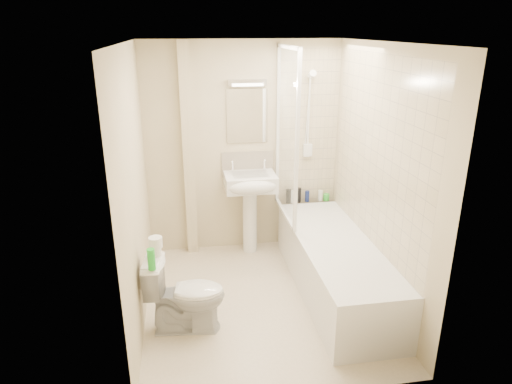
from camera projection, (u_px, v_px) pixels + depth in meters
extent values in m
plane|color=beige|center=(261.00, 301.00, 4.45)|extent=(2.50, 2.50, 0.00)
cube|color=beige|center=(243.00, 149.00, 5.20)|extent=(2.20, 0.02, 2.40)
cube|color=beige|center=(135.00, 191.00, 3.87)|extent=(0.02, 2.50, 2.40)
cube|color=beige|center=(379.00, 178.00, 4.20)|extent=(0.02, 2.50, 2.40)
cube|color=white|center=(263.00, 42.00, 3.63)|extent=(2.20, 2.50, 0.02)
cube|color=beige|center=(308.00, 128.00, 5.22)|extent=(0.70, 0.01, 1.75)
cube|color=beige|center=(378.00, 153.00, 4.18)|extent=(0.01, 2.10, 1.75)
cube|color=beige|center=(188.00, 153.00, 5.05)|extent=(0.12, 0.12, 2.40)
cube|color=beige|center=(248.00, 164.00, 5.25)|extent=(0.60, 0.02, 0.30)
cube|color=white|center=(247.00, 116.00, 5.06)|extent=(0.46, 0.01, 0.60)
cube|color=silver|center=(247.00, 83.00, 4.92)|extent=(0.42, 0.07, 0.07)
cube|color=white|center=(335.00, 267.00, 4.52)|extent=(0.70, 2.10, 0.55)
cube|color=white|center=(336.00, 247.00, 4.45)|extent=(0.56, 1.96, 0.05)
cube|color=white|center=(286.00, 135.00, 4.75)|extent=(0.01, 0.90, 1.80)
cube|color=white|center=(278.00, 127.00, 5.15)|extent=(0.04, 0.04, 1.80)
cube|color=white|center=(297.00, 146.00, 4.34)|extent=(0.04, 0.04, 1.80)
cube|color=white|center=(289.00, 47.00, 4.45)|extent=(0.04, 0.90, 0.04)
cube|color=white|center=(285.00, 213.00, 5.06)|extent=(0.04, 0.90, 0.03)
cylinder|color=white|center=(309.00, 117.00, 5.16)|extent=(0.02, 0.02, 0.90)
cylinder|color=white|center=(307.00, 156.00, 5.31)|extent=(0.05, 0.05, 0.02)
cylinder|color=white|center=(310.00, 77.00, 5.01)|extent=(0.05, 0.05, 0.02)
cylinder|color=white|center=(312.00, 74.00, 4.93)|extent=(0.08, 0.11, 0.11)
cube|color=white|center=(307.00, 150.00, 5.28)|extent=(0.10, 0.05, 0.14)
cylinder|color=white|center=(308.00, 113.00, 5.12)|extent=(0.01, 0.13, 0.84)
cylinder|color=white|center=(250.00, 221.00, 5.33)|extent=(0.16, 0.16, 0.77)
cube|color=white|center=(250.00, 182.00, 5.13)|extent=(0.57, 0.44, 0.18)
ellipsoid|color=white|center=(252.00, 186.00, 4.97)|extent=(0.57, 0.24, 0.18)
cube|color=silver|center=(250.00, 176.00, 5.11)|extent=(0.39, 0.28, 0.04)
cylinder|color=white|center=(232.00, 167.00, 5.15)|extent=(0.03, 0.03, 0.10)
cylinder|color=white|center=(265.00, 166.00, 5.21)|extent=(0.03, 0.03, 0.10)
sphere|color=white|center=(232.00, 162.00, 5.13)|extent=(0.04, 0.04, 0.04)
sphere|color=white|center=(265.00, 161.00, 5.19)|extent=(0.04, 0.04, 0.04)
cylinder|color=black|center=(289.00, 196.00, 5.39)|extent=(0.06, 0.06, 0.16)
cylinder|color=silver|center=(292.00, 197.00, 5.40)|extent=(0.06, 0.06, 0.15)
cylinder|color=black|center=(299.00, 195.00, 5.40)|extent=(0.06, 0.06, 0.18)
cylinder|color=navy|center=(307.00, 196.00, 5.43)|extent=(0.05, 0.05, 0.13)
cylinder|color=silver|center=(320.00, 196.00, 5.45)|extent=(0.05, 0.05, 0.13)
cylinder|color=green|center=(326.00, 197.00, 5.47)|extent=(0.07, 0.07, 0.08)
imported|color=white|center=(186.00, 294.00, 3.94)|extent=(0.53, 0.76, 0.68)
cylinder|color=white|center=(155.00, 250.00, 3.86)|extent=(0.10, 0.10, 0.10)
cylinder|color=white|center=(155.00, 242.00, 3.78)|extent=(0.11, 0.11, 0.09)
cylinder|color=green|center=(151.00, 259.00, 3.63)|extent=(0.06, 0.06, 0.18)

